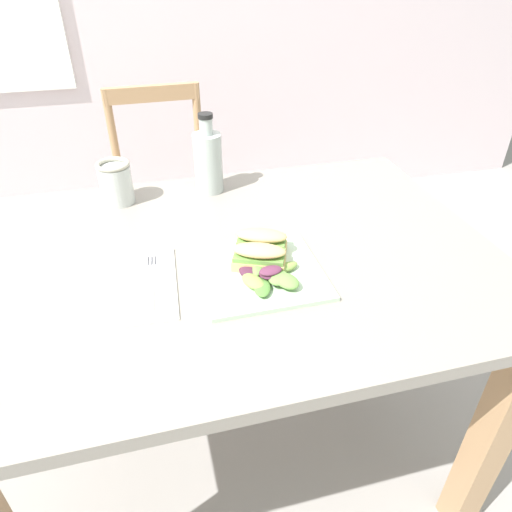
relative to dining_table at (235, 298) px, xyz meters
name	(u,v)px	position (x,y,z in m)	size (l,w,h in m)	color
ground_plane	(204,486)	(-0.13, -0.10, -0.61)	(9.58, 9.58, 0.00)	gray
dining_table	(235,298)	(0.00, 0.00, 0.00)	(1.20, 0.86, 0.74)	gray
chair_wooden_far	(167,200)	(-0.10, 0.87, -0.16)	(0.41, 0.41, 0.87)	tan
plate_lunch	(261,272)	(0.04, -0.09, 0.14)	(0.26, 0.26, 0.01)	beige
sandwich_half_front	(259,256)	(0.04, -0.08, 0.17)	(0.12, 0.10, 0.06)	#DBB270
sandwich_half_back	(261,241)	(0.06, -0.02, 0.17)	(0.12, 0.10, 0.06)	#DBB270
salad_mixed_greens	(267,274)	(0.04, -0.12, 0.15)	(0.14, 0.13, 0.03)	#4C2338
napkin_folded	(152,284)	(-0.19, -0.07, 0.13)	(0.10, 0.24, 0.00)	silver
fork_on_napkin	(152,277)	(-0.19, -0.05, 0.14)	(0.03, 0.19, 0.00)	silver
bottle_cold_brew	(208,165)	(0.00, 0.33, 0.21)	(0.08, 0.08, 0.22)	black
mason_jar_iced_tea	(116,185)	(-0.25, 0.32, 0.18)	(0.09, 0.09, 0.11)	#C67528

